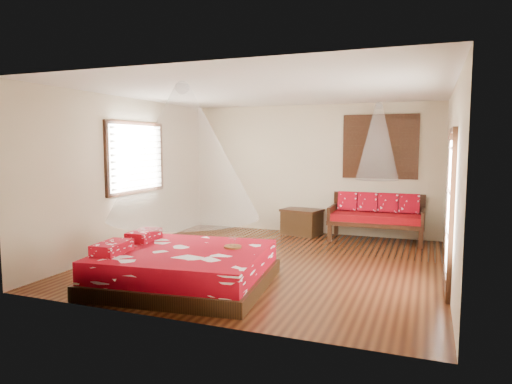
% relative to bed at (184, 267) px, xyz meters
% --- Properties ---
extents(room, '(5.54, 5.54, 2.84)m').
position_rel_bed_xyz_m(room, '(0.69, 1.60, 1.15)').
color(room, black).
rests_on(room, ground).
extents(bed, '(2.46, 2.27, 0.65)m').
position_rel_bed_xyz_m(bed, '(0.00, 0.00, 0.00)').
color(bed, black).
rests_on(bed, floor).
extents(daybed, '(1.85, 0.82, 0.96)m').
position_rel_bed_xyz_m(daybed, '(2.16, 3.99, 0.27)').
color(daybed, black).
rests_on(daybed, floor).
extents(storage_chest, '(0.92, 0.75, 0.56)m').
position_rel_bed_xyz_m(storage_chest, '(0.59, 4.05, 0.03)').
color(storage_chest, black).
rests_on(storage_chest, floor).
extents(shutter_panel, '(1.52, 0.06, 1.32)m').
position_rel_bed_xyz_m(shutter_panel, '(2.16, 4.32, 1.65)').
color(shutter_panel, black).
rests_on(shutter_panel, wall_back).
extents(window_left, '(0.10, 1.74, 1.34)m').
position_rel_bed_xyz_m(window_left, '(-2.02, 1.80, 1.45)').
color(window_left, black).
rests_on(window_left, wall_left).
extents(glazed_door, '(0.08, 1.02, 2.16)m').
position_rel_bed_xyz_m(glazed_door, '(3.40, 1.00, 0.82)').
color(glazed_door, black).
rests_on(glazed_door, floor).
extents(wine_tray, '(0.25, 0.25, 0.20)m').
position_rel_bed_xyz_m(wine_tray, '(0.59, 0.35, 0.30)').
color(wine_tray, brown).
rests_on(wine_tray, bed).
extents(mosquito_net_main, '(2.06, 2.06, 1.80)m').
position_rel_bed_xyz_m(mosquito_net_main, '(0.02, 0.00, 1.60)').
color(mosquito_net_main, white).
rests_on(mosquito_net_main, ceiling).
extents(mosquito_net_daybed, '(0.83, 0.83, 1.50)m').
position_rel_bed_xyz_m(mosquito_net_daybed, '(2.16, 3.85, 1.75)').
color(mosquito_net_daybed, white).
rests_on(mosquito_net_daybed, ceiling).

